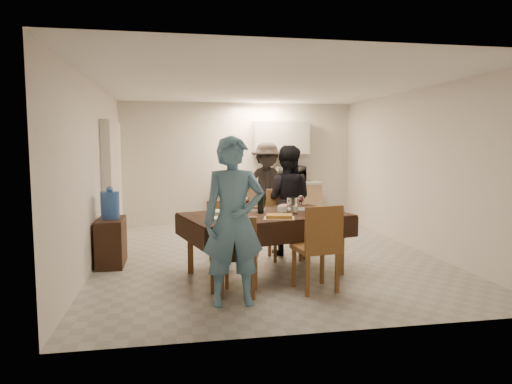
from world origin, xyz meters
The scene contains 33 objects.
floor centered at (0.00, 0.00, 0.00)m, with size 5.00×6.00×0.02m, color #A0A09B.
ceiling centered at (0.00, 0.00, 2.60)m, with size 5.00×6.00×0.02m, color white.
wall_back centered at (0.00, 3.00, 1.30)m, with size 5.00×0.02×2.60m, color silver.
wall_front centered at (0.00, -3.00, 1.30)m, with size 5.00×0.02×2.60m, color silver.
wall_left centered at (-2.50, 0.00, 1.30)m, with size 0.02×6.00×2.60m, color silver.
wall_right centered at (2.50, 0.00, 1.30)m, with size 0.02×6.00×2.60m, color silver.
stub_partition centered at (-2.42, 1.20, 1.05)m, with size 0.15×1.40×2.10m, color silver.
kitchen_base_cabinet centered at (0.60, 2.68, 0.43)m, with size 2.20×0.60×0.86m, color tan.
kitchen_worktop centered at (0.60, 2.68, 0.89)m, with size 2.24×0.64×0.05m, color #B2B3AD.
upper_cabinet centered at (0.90, 2.82, 1.85)m, with size 1.20×0.34×0.70m, color silver.
dining_table centered at (-0.22, -1.06, 0.77)m, with size 2.30×1.70×0.81m.
chair_near_left centered at (-0.67, -1.89, 0.57)m, with size 0.52×0.52×0.50m.
chair_near_right centered at (0.23, -1.90, 0.63)m, with size 0.53×0.53×0.55m.
chair_far_left centered at (-0.67, -0.39, 0.54)m, with size 0.50×0.51×0.48m.
chair_far_right centered at (0.23, -0.40, 0.63)m, with size 0.47×0.47×0.56m.
console centered at (-2.28, -0.22, 0.33)m, with size 0.36×0.72×0.67m, color black.
water_jug centered at (-2.28, -0.22, 0.86)m, with size 0.26×0.26×0.39m, color #3664BD.
wine_bottle centered at (-0.27, -1.01, 0.97)m, with size 0.08×0.08×0.33m, color black, non-canonical shape.
water_pitcher centered at (0.13, -1.11, 0.91)m, with size 0.14×0.14×0.21m, color white.
savoury_tart centered at (-0.12, -1.44, 0.83)m, with size 0.37×0.28×0.05m, color gold.
salad_bowl centered at (0.08, -0.88, 0.84)m, with size 0.19×0.19×0.07m, color white.
mushroom_dish centered at (-0.27, -0.78, 0.82)m, with size 0.21×0.21×0.04m, color white.
wine_glass_a centered at (-0.77, -1.31, 0.89)m, with size 0.08×0.08×0.18m, color white, non-canonical shape.
wine_glass_b centered at (0.33, -0.81, 0.91)m, with size 0.09×0.09×0.21m, color white, non-canonical shape.
wine_glass_c centered at (-0.42, -0.76, 0.91)m, with size 0.09×0.09×0.20m, color white, non-canonical shape.
plate_near_left centered at (-0.82, -1.36, 0.81)m, with size 0.28×0.28×0.02m, color white.
plate_near_right centered at (0.38, -1.36, 0.81)m, with size 0.25×0.25×0.01m, color white.
plate_far_left centered at (-0.82, -0.76, 0.81)m, with size 0.28×0.28×0.02m, color white.
plate_far_right centered at (0.38, -0.76, 0.81)m, with size 0.23×0.23×0.01m, color white.
microwave centered at (1.08, 2.68, 1.08)m, with size 0.60×0.41×0.33m, color silver.
person_near centered at (-0.77, -2.11, 0.90)m, with size 0.66×0.43×1.80m, color teal.
person_far centered at (0.33, -0.01, 0.85)m, with size 0.82×0.64×1.69m, color black.
person_kitchen centered at (0.47, 2.23, 0.87)m, with size 1.13×0.65×1.75m, color black.
Camera 1 is at (-1.39, -6.83, 1.71)m, focal length 32.00 mm.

